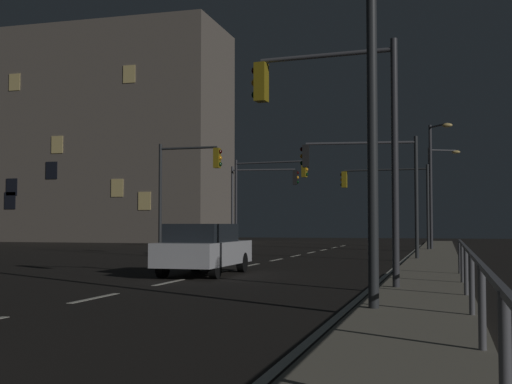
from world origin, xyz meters
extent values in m
plane|color=black|center=(0.00, 17.50, 0.00)|extent=(112.00, 112.00, 0.00)
cube|color=gray|center=(6.64, 17.50, 0.07)|extent=(2.05, 77.00, 0.14)
cube|color=silver|center=(0.00, 9.00, 0.01)|extent=(0.14, 2.00, 0.01)
cube|color=silver|center=(0.00, 13.00, 0.01)|extent=(0.14, 2.00, 0.01)
cube|color=silver|center=(0.00, 17.00, 0.01)|extent=(0.14, 2.00, 0.01)
cube|color=silver|center=(0.00, 21.00, 0.01)|extent=(0.14, 2.00, 0.01)
cube|color=silver|center=(0.00, 25.00, 0.01)|extent=(0.14, 2.00, 0.01)
cube|color=silver|center=(0.00, 29.00, 0.01)|extent=(0.14, 2.00, 0.01)
cube|color=silver|center=(0.00, 33.00, 0.01)|extent=(0.14, 2.00, 0.01)
cube|color=silver|center=(0.00, 37.00, 0.01)|extent=(0.14, 2.00, 0.01)
cube|color=silver|center=(0.00, 41.00, 0.01)|extent=(0.14, 2.00, 0.01)
cube|color=silver|center=(0.00, 45.00, 0.01)|extent=(0.14, 2.00, 0.01)
cube|color=silver|center=(5.37, 22.50, 0.01)|extent=(0.14, 53.00, 0.01)
cube|color=silver|center=(-0.04, 15.88, 0.67)|extent=(1.87, 4.42, 0.70)
cube|color=#1E2328|center=(-0.03, 15.63, 1.29)|extent=(1.63, 2.48, 0.55)
cylinder|color=black|center=(-0.85, 17.28, 0.32)|extent=(0.23, 0.64, 0.64)
cylinder|color=black|center=(0.75, 17.30, 0.32)|extent=(0.23, 0.64, 0.64)
cylinder|color=black|center=(-0.82, 14.47, 0.32)|extent=(0.23, 0.64, 0.64)
cylinder|color=black|center=(0.78, 14.49, 0.32)|extent=(0.23, 0.64, 0.64)
cube|color=black|center=(-4.22, 28.00, 0.67)|extent=(1.89, 4.43, 0.70)
cube|color=#1E2328|center=(-4.23, 28.25, 1.29)|extent=(1.64, 2.49, 0.55)
cylinder|color=black|center=(-3.40, 26.60, 0.32)|extent=(0.23, 0.64, 0.64)
cylinder|color=black|center=(-5.00, 26.57, 0.32)|extent=(0.23, 0.64, 0.64)
cylinder|color=black|center=(-3.45, 29.42, 0.32)|extent=(0.23, 0.64, 0.64)
cylinder|color=black|center=(-5.04, 29.39, 0.32)|extent=(0.23, 0.64, 0.64)
cylinder|color=#2D3033|center=(5.98, 25.19, 2.69)|extent=(0.16, 0.16, 5.11)
cylinder|color=#4C4C51|center=(3.69, 24.89, 5.00)|extent=(4.59, 0.69, 0.11)
cube|color=black|center=(1.40, 24.60, 4.47)|extent=(0.32, 0.37, 0.95)
sphere|color=black|center=(1.25, 24.58, 4.77)|extent=(0.20, 0.20, 0.20)
sphere|color=orange|center=(1.25, 24.58, 4.47)|extent=(0.20, 0.20, 0.20)
sphere|color=black|center=(1.25, 24.58, 4.17)|extent=(0.20, 0.20, 0.20)
cylinder|color=#2D3033|center=(-6.28, 26.79, 2.75)|extent=(0.16, 0.16, 5.49)
cylinder|color=#2D3033|center=(-4.81, 26.76, 5.24)|extent=(2.94, 0.15, 0.11)
cube|color=olive|center=(-3.34, 26.74, 4.72)|extent=(0.28, 0.34, 0.95)
sphere|color=black|center=(-3.19, 26.74, 5.02)|extent=(0.20, 0.20, 0.20)
sphere|color=orange|center=(-3.19, 26.74, 4.72)|extent=(0.20, 0.20, 0.20)
sphere|color=black|center=(-3.19, 26.74, 4.42)|extent=(0.20, 0.20, 0.20)
cylinder|color=#2D3033|center=(6.18, 35.95, 2.56)|extent=(0.16, 0.16, 4.83)
cylinder|color=#2D3033|center=(3.79, 36.09, 4.72)|extent=(4.79, 0.40, 0.11)
cube|color=olive|center=(1.40, 36.24, 4.20)|extent=(0.30, 0.36, 0.95)
sphere|color=black|center=(1.24, 36.25, 4.50)|extent=(0.20, 0.20, 0.20)
sphere|color=orange|center=(1.24, 36.25, 4.20)|extent=(0.20, 0.20, 0.20)
sphere|color=black|center=(1.24, 36.25, 3.90)|extent=(0.20, 0.20, 0.20)
cylinder|color=#4C4C51|center=(-6.32, 38.59, 2.68)|extent=(0.16, 0.16, 5.35)
cylinder|color=#4C4C51|center=(-4.26, 38.83, 5.10)|extent=(4.12, 0.57, 0.11)
cube|color=black|center=(-2.20, 39.06, 4.58)|extent=(0.32, 0.37, 0.95)
sphere|color=black|center=(-2.05, 39.07, 4.88)|extent=(0.20, 0.20, 0.20)
sphere|color=orange|center=(-2.05, 39.07, 4.58)|extent=(0.20, 0.20, 0.20)
sphere|color=black|center=(-2.05, 39.07, 4.28)|extent=(0.20, 0.20, 0.20)
cylinder|color=#38383D|center=(6.04, 11.75, 2.98)|extent=(0.16, 0.16, 5.67)
cylinder|color=#4C4C51|center=(4.43, 11.90, 5.56)|extent=(3.24, 0.39, 0.11)
cube|color=olive|center=(2.81, 12.04, 5.04)|extent=(0.31, 0.36, 0.95)
sphere|color=black|center=(2.66, 12.05, 5.34)|extent=(0.20, 0.20, 0.20)
sphere|color=orange|center=(2.66, 12.05, 5.04)|extent=(0.20, 0.20, 0.20)
sphere|color=black|center=(2.66, 12.05, 4.74)|extent=(0.20, 0.20, 0.20)
cylinder|color=#38383D|center=(-5.89, 38.03, 2.86)|extent=(0.16, 0.16, 5.72)
cylinder|color=#4C4C51|center=(-3.57, 37.72, 5.47)|extent=(4.64, 0.74, 0.11)
cube|color=olive|center=(-1.26, 37.40, 4.94)|extent=(0.32, 0.37, 0.95)
sphere|color=black|center=(-1.11, 37.38, 5.24)|extent=(0.20, 0.20, 0.20)
sphere|color=orange|center=(-1.11, 37.38, 4.94)|extent=(0.20, 0.20, 0.20)
sphere|color=black|center=(-1.11, 37.38, 4.64)|extent=(0.20, 0.20, 0.20)
cylinder|color=#38383D|center=(6.35, 36.46, 3.72)|extent=(0.18, 0.18, 7.15)
cylinder|color=#38383D|center=(6.82, 35.75, 7.14)|extent=(1.04, 1.47, 0.10)
ellipsoid|color=#F9D172|center=(7.30, 35.04, 7.04)|extent=(0.56, 0.36, 0.24)
cylinder|color=#2D3033|center=(5.94, 7.74, 3.95)|extent=(0.18, 0.18, 7.62)
cylinder|color=#4C4C51|center=(6.14, 43.39, 3.43)|extent=(0.18, 0.18, 6.59)
cylinder|color=#4C4C51|center=(7.01, 43.83, 6.58)|extent=(1.79, 0.96, 0.10)
ellipsoid|color=#F9D172|center=(7.89, 44.26, 6.48)|extent=(0.56, 0.36, 0.24)
cylinder|color=#59595E|center=(7.51, 1.09, 0.61)|extent=(0.09, 0.09, 0.95)
cylinder|color=#59595E|center=(7.51, 4.19, 0.61)|extent=(0.09, 0.09, 0.95)
cylinder|color=#59595E|center=(7.51, 7.28, 0.61)|extent=(0.09, 0.09, 0.95)
cylinder|color=#59595E|center=(7.51, 10.38, 0.61)|extent=(0.09, 0.09, 0.95)
cylinder|color=#59595E|center=(7.51, 13.47, 0.61)|extent=(0.09, 0.09, 0.95)
cylinder|color=#59595E|center=(7.51, 16.57, 0.61)|extent=(0.09, 0.09, 0.95)
cube|color=slate|center=(7.51, 7.28, 1.09)|extent=(0.06, 18.57, 0.06)
cube|color=#6B6056|center=(-23.97, 52.51, 9.60)|extent=(24.04, 9.24, 19.21)
cube|color=black|center=(-29.58, 47.86, 4.83)|extent=(1.10, 0.06, 1.50)
cube|color=#EACC7A|center=(-16.87, 47.86, 3.49)|extent=(1.10, 0.06, 1.50)
cube|color=#EACC7A|center=(-25.12, 47.86, 8.43)|extent=(1.10, 0.06, 1.50)
cube|color=#EACC7A|center=(-18.36, 47.86, 14.19)|extent=(1.10, 0.06, 1.50)
cube|color=#EACC7A|center=(-19.37, 47.86, 4.60)|extent=(1.10, 0.06, 1.50)
cube|color=black|center=(-25.63, 47.86, 6.21)|extent=(1.10, 0.06, 1.50)
cube|color=#EACC7A|center=(-29.47, 47.86, 14.13)|extent=(1.10, 0.06, 1.50)
cube|color=black|center=(-29.73, 47.86, 3.64)|extent=(1.10, 0.06, 1.50)
camera|label=1|loc=(7.12, -3.96, 1.56)|focal=47.83mm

